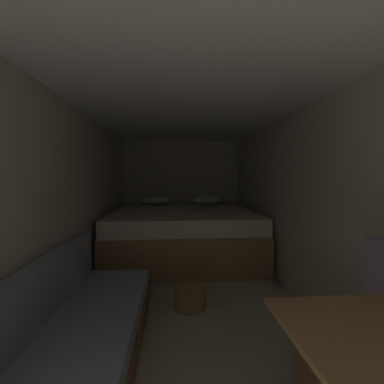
# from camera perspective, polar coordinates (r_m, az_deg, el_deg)

# --- Properties ---
(ground_plane) EXTENTS (7.24, 7.24, 0.00)m
(ground_plane) POSITION_cam_1_polar(r_m,az_deg,el_deg) (2.87, -0.60, -23.88)
(ground_plane) COLOR #B2A893
(wall_back) EXTENTS (2.44, 0.05, 2.03)m
(wall_back) POSITION_cam_1_polar(r_m,az_deg,el_deg) (5.20, -2.43, 0.17)
(wall_back) COLOR beige
(wall_back) RESTS_ON ground
(wall_left) EXTENTS (0.05, 5.24, 2.03)m
(wall_left) POSITION_cam_1_polar(r_m,az_deg,el_deg) (2.76, -26.23, -3.16)
(wall_left) COLOR beige
(wall_left) RESTS_ON ground
(wall_right) EXTENTS (0.05, 5.24, 2.03)m
(wall_right) POSITION_cam_1_polar(r_m,az_deg,el_deg) (2.90, 23.73, -2.80)
(wall_right) COLOR beige
(wall_right) RESTS_ON ground
(ceiling_slab) EXTENTS (2.44, 5.24, 0.05)m
(ceiling_slab) POSITION_cam_1_polar(r_m,az_deg,el_deg) (2.65, -0.63, 19.67)
(ceiling_slab) COLOR white
(ceiling_slab) RESTS_ON wall_left
(bed) EXTENTS (2.22, 2.02, 0.94)m
(bed) POSITION_cam_1_polar(r_m,az_deg,el_deg) (4.22, -1.96, -9.19)
(bed) COLOR #9E7247
(bed) RESTS_ON ground
(sofa_left) EXTENTS (0.74, 2.34, 0.72)m
(sofa_left) POSITION_cam_1_polar(r_m,az_deg,el_deg) (2.04, -26.31, -29.48)
(sofa_left) COLOR brown
(sofa_left) RESTS_ON ground
(dinette_table) EXTENTS (0.70, 0.57, 0.74)m
(dinette_table) POSITION_cam_1_polar(r_m,az_deg,el_deg) (1.36, 36.32, -27.69)
(dinette_table) COLOR #9E7247
(dinette_table) RESTS_ON ground
(wicker_basket) EXTENTS (0.31, 0.31, 0.22)m
(wicker_basket) POSITION_cam_1_polar(r_m,az_deg,el_deg) (2.77, -0.42, -22.41)
(wicker_basket) COLOR olive
(wicker_basket) RESTS_ON ground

